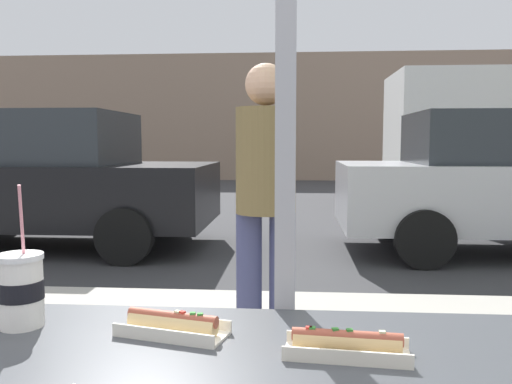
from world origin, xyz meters
name	(u,v)px	position (x,y,z in m)	size (l,w,h in m)	color
ground_plane	(294,219)	(0.00, 8.00, 0.00)	(60.00, 60.00, 0.00)	#38383A
sidewalk_strip	(290,374)	(0.00, 1.60, 0.07)	(16.00, 2.80, 0.13)	#B2ADA3
building_facade_far	(295,118)	(0.00, 18.10, 2.24)	(28.00, 1.20, 4.47)	gray
soda_cup_left	(21,289)	(-0.58, -0.12, 1.02)	(0.10, 0.10, 0.32)	white
hotdog_tray_near	(173,324)	(-0.23, -0.15, 0.96)	(0.25, 0.15, 0.05)	silver
hotdog_tray_far	(347,344)	(0.12, -0.24, 0.96)	(0.25, 0.11, 0.05)	beige
parked_car_black	(47,179)	(-3.16, 5.31, 0.88)	(4.16, 2.08, 1.73)	black
pedestrian	(266,196)	(-0.13, 1.57, 1.07)	(0.32, 0.32, 1.63)	#3B3F65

